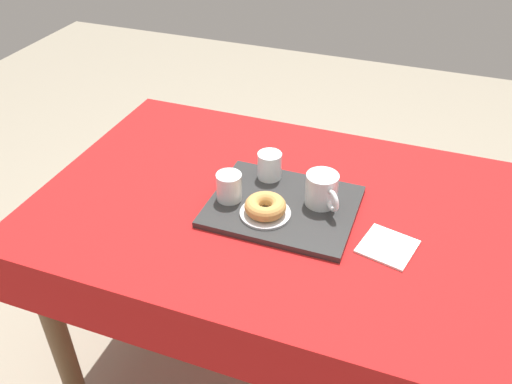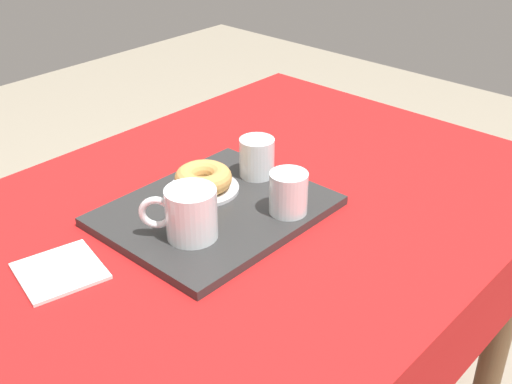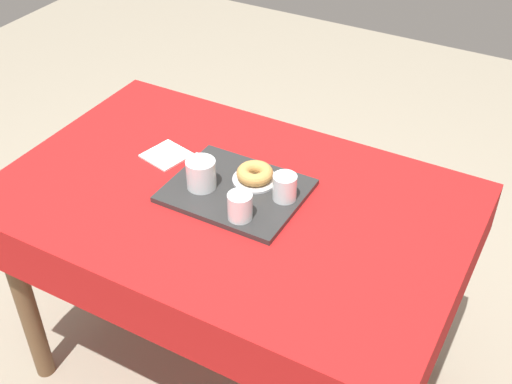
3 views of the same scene
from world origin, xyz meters
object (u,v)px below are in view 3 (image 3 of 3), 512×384
(water_glass_near, at_px, (285,188))
(paper_napkin, at_px, (166,155))
(dining_table, at_px, (232,225))
(donut_plate_left, at_px, (255,180))
(tea_mug_left, at_px, (201,174))
(sugar_donut_left, at_px, (255,173))
(water_glass_far, at_px, (240,207))
(serving_tray, at_px, (236,191))

(water_glass_near, bearing_deg, paper_napkin, -4.15)
(dining_table, xyz_separation_m, donut_plate_left, (-0.04, -0.08, 0.13))
(paper_napkin, bearing_deg, tea_mug_left, 153.68)
(dining_table, relative_size, tea_mug_left, 12.15)
(water_glass_near, height_order, donut_plate_left, water_glass_near)
(tea_mug_left, height_order, paper_napkin, tea_mug_left)
(paper_napkin, bearing_deg, sugar_donut_left, -179.81)
(sugar_donut_left, bearing_deg, water_glass_far, 105.65)
(water_glass_far, height_order, sugar_donut_left, water_glass_far)
(dining_table, relative_size, water_glass_far, 17.69)
(tea_mug_left, bearing_deg, water_glass_far, 157.58)
(water_glass_near, bearing_deg, tea_mug_left, 15.33)
(water_glass_far, height_order, donut_plate_left, water_glass_far)
(tea_mug_left, distance_m, water_glass_far, 0.18)
(water_glass_far, relative_size, sugar_donut_left, 0.71)
(water_glass_far, xyz_separation_m, paper_napkin, (0.36, -0.17, -0.05))
(tea_mug_left, xyz_separation_m, donut_plate_left, (-0.12, -0.10, -0.04))
(tea_mug_left, relative_size, sugar_donut_left, 1.03)
(serving_tray, bearing_deg, tea_mug_left, 21.73)
(tea_mug_left, distance_m, donut_plate_left, 0.16)
(water_glass_far, bearing_deg, paper_napkin, -24.53)
(dining_table, distance_m, tea_mug_left, 0.19)
(water_glass_near, xyz_separation_m, donut_plate_left, (0.11, -0.03, -0.03))
(dining_table, distance_m, water_glass_near, 0.22)
(water_glass_far, xyz_separation_m, sugar_donut_left, (0.05, -0.17, -0.01))
(sugar_donut_left, xyz_separation_m, paper_napkin, (0.32, 0.00, -0.04))
(sugar_donut_left, bearing_deg, paper_napkin, 0.19)
(water_glass_near, bearing_deg, serving_tray, 10.86)
(dining_table, height_order, donut_plate_left, donut_plate_left)
(serving_tray, bearing_deg, water_glass_near, -169.14)
(donut_plate_left, xyz_separation_m, sugar_donut_left, (0.00, 0.00, 0.02))
(water_glass_near, relative_size, sugar_donut_left, 0.71)
(sugar_donut_left, distance_m, paper_napkin, 0.32)
(serving_tray, xyz_separation_m, donut_plate_left, (-0.03, -0.06, 0.01))
(dining_table, relative_size, donut_plate_left, 10.22)
(serving_tray, relative_size, paper_napkin, 3.09)
(water_glass_far, distance_m, paper_napkin, 0.40)
(water_glass_near, bearing_deg, water_glass_far, 63.60)
(dining_table, bearing_deg, donut_plate_left, -114.81)
(serving_tray, height_order, paper_napkin, serving_tray)
(serving_tray, distance_m, tea_mug_left, 0.11)
(serving_tray, relative_size, water_glass_near, 5.01)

